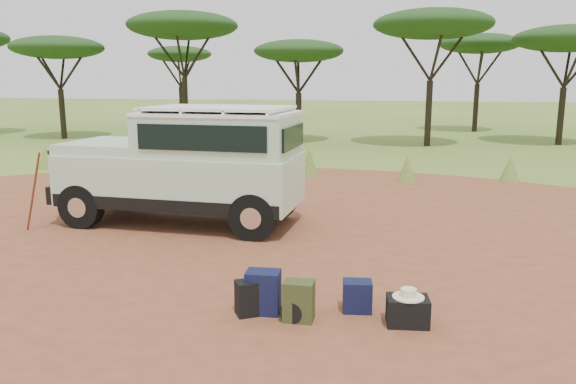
% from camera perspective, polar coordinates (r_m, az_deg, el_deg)
% --- Properties ---
extents(ground, '(140.00, 140.00, 0.00)m').
position_cam_1_polar(ground, '(9.25, -6.48, -7.62)').
color(ground, '#536D26').
rests_on(ground, ground).
extents(dirt_clearing, '(23.00, 23.00, 0.01)m').
position_cam_1_polar(dirt_clearing, '(9.25, -6.48, -7.59)').
color(dirt_clearing, brown).
rests_on(dirt_clearing, ground).
extents(grass_fringe, '(36.60, 1.60, 0.90)m').
position_cam_1_polar(grass_fringe, '(17.39, 2.47, 2.83)').
color(grass_fringe, '#536D26').
rests_on(grass_fringe, ground).
extents(acacia_treeline, '(46.70, 13.20, 6.26)m').
position_cam_1_polar(acacia_treeline, '(28.26, 7.41, 15.16)').
color(acacia_treeline, black).
rests_on(acacia_treeline, ground).
extents(safari_vehicle, '(5.19, 2.28, 2.46)m').
position_cam_1_polar(safari_vehicle, '(11.84, -10.07, 2.43)').
color(safari_vehicle, '#B4D3B4').
rests_on(safari_vehicle, ground).
extents(walking_staff, '(0.62, 0.26, 1.63)m').
position_cam_1_polar(walking_staff, '(12.11, -24.46, -0.03)').
color(walking_staff, maroon).
rests_on(walking_staff, ground).
extents(backpack_black, '(0.42, 0.39, 0.46)m').
position_cam_1_polar(backpack_black, '(7.38, -3.95, -10.70)').
color(backpack_black, black).
rests_on(backpack_black, ground).
extents(backpack_navy, '(0.45, 0.33, 0.57)m').
position_cam_1_polar(backpack_navy, '(7.41, -2.54, -10.13)').
color(backpack_navy, '#13183C').
rests_on(backpack_navy, ground).
extents(backpack_olive, '(0.38, 0.28, 0.52)m').
position_cam_1_polar(backpack_olive, '(7.19, 1.10, -11.03)').
color(backpack_olive, '#3B431F').
rests_on(backpack_olive, ground).
extents(duffel_navy, '(0.41, 0.33, 0.42)m').
position_cam_1_polar(duffel_navy, '(7.53, 7.05, -10.48)').
color(duffel_navy, '#13183C').
rests_on(duffel_navy, ground).
extents(hard_case, '(0.55, 0.42, 0.36)m').
position_cam_1_polar(hard_case, '(7.26, 12.06, -11.76)').
color(hard_case, black).
rests_on(hard_case, ground).
extents(stuff_sack, '(0.32, 0.32, 0.29)m').
position_cam_1_polar(stuff_sack, '(7.26, 0.60, -11.82)').
color(stuff_sack, black).
rests_on(stuff_sack, ground).
extents(safari_hat, '(0.39, 0.39, 0.11)m').
position_cam_1_polar(safari_hat, '(7.18, 12.13, -10.13)').
color(safari_hat, beige).
rests_on(safari_hat, hard_case).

